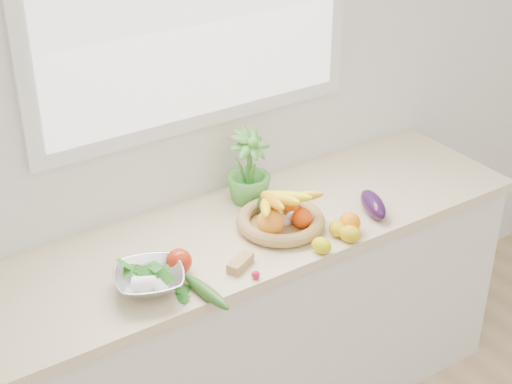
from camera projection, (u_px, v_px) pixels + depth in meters
back_wall at (196, 88)px, 2.85m from camera, size 4.50×0.02×2.70m
counter_cabinet at (243, 330)px, 3.09m from camera, size 2.20×0.58×0.86m
countertop at (242, 234)px, 2.86m from camera, size 2.24×0.62×0.04m
orange_loose at (350, 223)px, 2.82m from camera, size 0.10×0.10×0.08m
lemon_a at (350, 234)px, 2.77m from camera, size 0.09×0.10×0.06m
lemon_b at (337, 229)px, 2.80m from camera, size 0.07×0.09×0.06m
lemon_c at (322, 245)px, 2.71m from camera, size 0.08×0.09×0.06m
apple at (179, 262)px, 2.60m from camera, size 0.10×0.10×0.09m
ginger at (240, 263)px, 2.64m from camera, size 0.12×0.09×0.04m
garlic_a at (285, 221)px, 2.86m from camera, size 0.07×0.07×0.04m
garlic_b at (291, 209)px, 2.93m from camera, size 0.06×0.06×0.04m
garlic_c at (293, 218)px, 2.88m from camera, size 0.06×0.06×0.05m
eggplant at (373, 205)px, 2.93m from camera, size 0.13×0.20×0.08m
cucumber at (207, 292)px, 2.49m from camera, size 0.07×0.24×0.04m
radish at (256, 275)px, 2.58m from camera, size 0.03×0.03×0.03m
potted_herb at (248, 169)px, 2.97m from camera, size 0.22×0.22×0.31m
fruit_basket at (280, 216)px, 2.84m from camera, size 0.35×0.35×0.18m
colander_with_spinach at (149, 275)px, 2.50m from camera, size 0.29×0.29×0.12m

